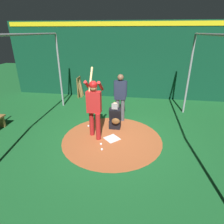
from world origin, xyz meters
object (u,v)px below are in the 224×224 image
at_px(umpire, 120,95).
at_px(baseball_2, 88,126).
at_px(baseball_1, 102,149).
at_px(bat_rack, 80,87).
at_px(home_plate, 112,139).
at_px(catcher, 115,118).
at_px(baseball_0, 101,144).
at_px(batter, 94,104).

xyz_separation_m(umpire, baseball_2, (0.74, -1.07, -0.98)).
bearing_deg(baseball_1, bat_rack, -156.12).
bearing_deg(home_plate, bat_rack, -150.54).
xyz_separation_m(catcher, baseball_2, (0.10, -0.96, -0.35)).
height_order(baseball_0, baseball_1, same).
xyz_separation_m(bat_rack, baseball_2, (3.42, 1.34, -0.45)).
bearing_deg(batter, baseball_1, 26.56).
bearing_deg(catcher, bat_rack, -145.22).
relative_size(home_plate, baseball_2, 5.68).
height_order(batter, baseball_0, batter).
bearing_deg(catcher, batter, -38.47).
relative_size(catcher, baseball_0, 13.30).
bearing_deg(baseball_0, catcher, 166.90).
distance_m(batter, umpire, 1.51).
xyz_separation_m(batter, baseball_1, (0.74, 0.37, -1.12)).
bearing_deg(batter, baseball_2, -146.94).
height_order(batter, catcher, batter).
relative_size(umpire, baseball_2, 24.46).
height_order(catcher, baseball_0, catcher).
relative_size(baseball_0, baseball_1, 1.00).
height_order(baseball_0, baseball_2, same).
xyz_separation_m(home_plate, umpire, (-1.41, 0.10, 1.01)).
distance_m(batter, catcher, 1.19).
height_order(batter, umpire, batter).
relative_size(bat_rack, baseball_1, 14.20).
distance_m(catcher, baseball_1, 1.51).
bearing_deg(baseball_2, baseball_0, 32.32).
distance_m(baseball_1, baseball_2, 1.56).
bearing_deg(baseball_0, bat_rack, -155.74).
height_order(batter, bat_rack, batter).
xyz_separation_m(batter, catcher, (-0.71, 0.56, -0.77)).
height_order(home_plate, baseball_1, baseball_1).
xyz_separation_m(home_plate, baseball_1, (0.68, -0.20, 0.03)).
bearing_deg(bat_rack, baseball_1, 23.88).
relative_size(bat_rack, baseball_0, 14.20).
xyz_separation_m(catcher, baseball_0, (1.18, -0.28, -0.35)).
bearing_deg(umpire, baseball_0, -11.69).
bearing_deg(baseball_0, batter, -148.65).
bearing_deg(batter, bat_rack, -156.63).
distance_m(home_plate, baseball_1, 0.71).
height_order(catcher, bat_rack, bat_rack).
bearing_deg(baseball_2, baseball_1, 29.60).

